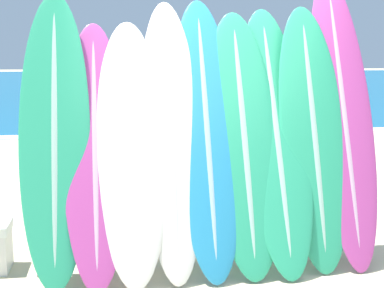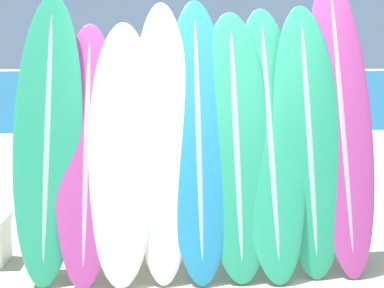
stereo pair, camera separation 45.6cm
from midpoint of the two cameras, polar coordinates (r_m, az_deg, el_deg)
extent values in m
plane|color=beige|center=(4.18, 2.67, -14.72)|extent=(160.00, 160.00, 0.00)
cube|color=#146693|center=(41.63, -7.96, 6.73)|extent=(120.00, 60.00, 0.00)
cube|color=white|center=(12.04, -5.17, 1.06)|extent=(120.00, 0.60, 0.01)
cylinder|color=#47474C|center=(4.39, -19.12, -8.01)|extent=(0.04, 0.04, 0.87)
cylinder|color=#47474C|center=(4.71, 15.08, -6.65)|extent=(0.04, 0.04, 0.87)
cylinder|color=#47474C|center=(4.25, -1.39, -2.28)|extent=(2.71, 0.04, 0.04)
cylinder|color=#47474C|center=(4.45, -1.35, -11.54)|extent=(2.71, 0.04, 0.04)
ellipsoid|color=#289E70|center=(4.29, -17.42, 0.96)|extent=(0.54, 0.91, 2.23)
ellipsoid|color=#9AC3B3|center=(4.29, -17.42, 0.96)|extent=(0.10, 0.89, 2.14)
ellipsoid|color=#B23D8E|center=(4.24, -13.36, -0.56)|extent=(0.50, 0.98, 1.99)
ellipsoid|color=#CAA1BE|center=(4.24, -13.36, -0.56)|extent=(0.09, 0.95, 1.92)
ellipsoid|color=silver|center=(4.21, -9.59, -0.38)|extent=(0.56, 0.99, 2.01)
ellipsoid|color=silver|center=(4.21, -9.59, -0.38)|extent=(0.10, 0.97, 1.93)
ellipsoid|color=silver|center=(4.24, -5.33, 0.91)|extent=(0.49, 0.98, 2.18)
ellipsoid|color=silver|center=(4.24, -5.33, 0.91)|extent=(0.09, 0.95, 2.09)
ellipsoid|color=teal|center=(4.28, -1.50, 1.19)|extent=(0.53, 1.05, 2.20)
ellipsoid|color=#98BACC|center=(4.28, -1.50, 1.19)|extent=(0.10, 1.02, 2.12)
ellipsoid|color=#289E70|center=(4.31, 2.51, 0.55)|extent=(0.59, 0.98, 2.10)
ellipsoid|color=#9AC3B3|center=(4.31, 2.51, 0.55)|extent=(0.11, 0.95, 2.02)
ellipsoid|color=#289E70|center=(4.39, 6.01, 0.91)|extent=(0.56, 1.07, 2.14)
ellipsoid|color=#9AC3B3|center=(4.39, 6.01, 0.91)|extent=(0.10, 1.04, 2.05)
ellipsoid|color=#289E70|center=(4.46, 9.98, 1.01)|extent=(0.56, 0.84, 2.14)
ellipsoid|color=#9AC3B3|center=(4.46, 9.98, 1.01)|extent=(0.10, 0.81, 2.06)
ellipsoid|color=#B23D8E|center=(4.61, 13.13, 2.97)|extent=(0.51, 0.98, 2.43)
ellipsoid|color=#CAA1BE|center=(4.61, 13.13, 2.97)|extent=(0.09, 0.95, 2.34)
cylinder|color=tan|center=(9.56, -13.11, 1.18)|extent=(0.11, 0.11, 0.81)
cylinder|color=tan|center=(9.46, -12.24, 1.12)|extent=(0.11, 0.11, 0.81)
cube|color=#282D38|center=(9.47, -12.74, 2.86)|extent=(0.27, 0.24, 0.24)
cube|color=#3370BC|center=(9.44, -12.83, 5.52)|extent=(0.29, 0.27, 0.64)
sphere|color=tan|center=(9.42, -12.93, 8.37)|extent=(0.23, 0.23, 0.23)
cylinder|color=tan|center=(10.34, -0.15, 1.95)|extent=(0.11, 0.11, 0.80)
cylinder|color=tan|center=(10.22, 0.51, 1.86)|extent=(0.11, 0.11, 0.80)
cube|color=#CC4C3D|center=(10.25, 0.18, 3.45)|extent=(0.24, 0.26, 0.24)
cube|color=#DB3842|center=(10.21, 0.18, 5.86)|extent=(0.26, 0.29, 0.62)
sphere|color=tan|center=(10.20, 0.18, 8.43)|extent=(0.22, 0.22, 0.22)
cylinder|color=beige|center=(9.59, 9.95, 1.45)|extent=(0.12, 0.12, 0.86)
cylinder|color=beige|center=(9.75, 9.40, 1.59)|extent=(0.12, 0.12, 0.86)
cube|color=gold|center=(9.64, 9.72, 3.30)|extent=(0.20, 0.27, 0.26)
cube|color=#2D333D|center=(9.60, 9.80, 6.07)|extent=(0.22, 0.29, 0.68)
sphere|color=beige|center=(9.59, 9.88, 9.04)|extent=(0.24, 0.24, 0.24)
camera|label=1|loc=(0.23, -92.60, -0.42)|focal=50.00mm
camera|label=2|loc=(0.23, 87.40, 0.42)|focal=50.00mm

